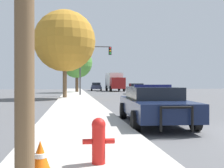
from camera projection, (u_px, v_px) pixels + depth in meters
name	position (u px, v px, depth m)	size (l,w,h in m)	color
sidewalk_left	(84.00, 138.00, 7.27)	(3.00, 110.00, 0.13)	#BCB7AD
police_car	(154.00, 104.00, 10.19)	(2.34, 5.27, 1.42)	#141E3D
fire_hydrant	(99.00, 139.00, 4.72)	(0.54, 0.24, 0.77)	red
traffic_light	(92.00, 60.00, 31.16)	(3.57, 0.35, 5.51)	#424247
car_background_oncoming	(136.00, 88.00, 35.87)	(2.21, 4.47, 1.36)	#474C51
car_background_distant	(96.00, 86.00, 50.31)	(2.21, 4.71, 1.47)	#333856
box_truck	(115.00, 81.00, 47.92)	(2.72, 6.77, 3.11)	maroon
tree_sidewalk_mid	(65.00, 41.00, 25.53)	(5.61, 5.61, 7.96)	brown
tree_sidewalk_far	(77.00, 63.00, 40.73)	(4.48, 4.48, 6.48)	brown
traffic_cone	(40.00, 157.00, 4.22)	(0.34, 0.34, 0.49)	orange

